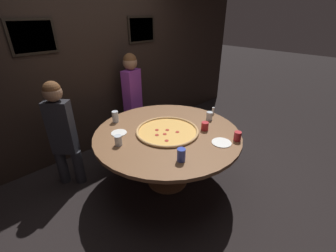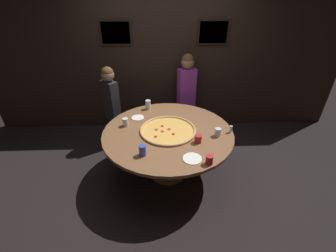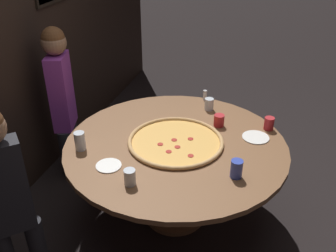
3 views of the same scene
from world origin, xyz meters
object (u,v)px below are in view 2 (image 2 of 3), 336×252
object	(u,v)px
drink_cup_far_left	(198,139)
white_plate_far_back	(192,159)
dining_table	(168,138)
white_plate_left_side	(138,118)
condiment_shaker	(231,129)
drink_cup_front_edge	(148,105)
drink_cup_centre_back	(125,122)
drink_cup_by_shaker	(218,132)
diner_far_right	(186,90)
drink_cup_near_left	(142,150)
drink_cup_far_right	(209,160)
diner_side_right	(111,102)
giant_pizza	(168,130)

from	to	relation	value
drink_cup_far_left	white_plate_far_back	world-z (taller)	drink_cup_far_left
dining_table	white_plate_far_back	distance (m)	0.65
white_plate_left_side	condiment_shaker	distance (m)	1.32
drink_cup_far_left	condiment_shaker	world-z (taller)	drink_cup_far_left
white_plate_left_side	condiment_shaker	bearing A→B (deg)	-19.44
drink_cup_front_edge	drink_cup_centre_back	world-z (taller)	drink_cup_front_edge
drink_cup_by_shaker	diner_far_right	distance (m)	1.36
diner_far_right	drink_cup_front_edge	bearing A→B (deg)	21.63
dining_table	drink_cup_near_left	distance (m)	0.61
drink_cup_far_right	white_plate_left_side	xyz separation A→B (m)	(-0.84, 1.05, -0.05)
drink_cup_front_edge	condiment_shaker	bearing A→B (deg)	-33.50
drink_cup_near_left	diner_far_right	distance (m)	1.82
condiment_shaker	drink_cup_front_edge	bearing A→B (deg)	146.50
drink_cup_far_left	white_plate_left_side	world-z (taller)	drink_cup_far_left
drink_cup_front_edge	drink_cup_far_right	bearing A→B (deg)	-62.38
drink_cup_by_shaker	diner_side_right	distance (m)	1.83
dining_table	condiment_shaker	world-z (taller)	condiment_shaker
drink_cup_by_shaker	drink_cup_front_edge	bearing A→B (deg)	138.66
giant_pizza	drink_cup_front_edge	xyz separation A→B (m)	(-0.29, 0.66, 0.06)
drink_cup_front_edge	drink_cup_far_right	distance (m)	1.51
giant_pizza	drink_cup_far_left	size ratio (longest dim) A/B	7.39
diner_side_right	white_plate_far_back	bearing A→B (deg)	174.12
white_plate_far_back	dining_table	bearing A→B (deg)	112.85
white_plate_far_back	white_plate_left_side	world-z (taller)	same
drink_cup_far_left	drink_cup_by_shaker	size ratio (longest dim) A/B	0.94
drink_cup_centre_back	diner_side_right	xyz separation A→B (m)	(-0.32, 0.71, -0.03)
diner_far_right	drink_cup_far_right	bearing A→B (deg)	74.23
white_plate_far_back	diner_far_right	size ratio (longest dim) A/B	0.15
drink_cup_centre_back	diner_far_right	xyz separation A→B (m)	(0.94, 1.04, 0.03)
condiment_shaker	drink_cup_by_shaker	bearing A→B (deg)	-158.21
dining_table	white_plate_far_back	bearing A→B (deg)	-67.15
giant_pizza	drink_cup_centre_back	size ratio (longest dim) A/B	6.63
condiment_shaker	white_plate_left_side	bearing A→B (deg)	160.56
drink_cup_far_right	drink_cup_by_shaker	distance (m)	0.58
dining_table	giant_pizza	xyz separation A→B (m)	(0.00, 0.00, 0.13)
drink_cup_front_edge	drink_cup_far_left	distance (m)	1.14
drink_cup_far_right	drink_cup_far_left	size ratio (longest dim) A/B	1.05
dining_table	white_plate_left_side	world-z (taller)	white_plate_left_side
dining_table	drink_cup_far_right	distance (m)	0.81
drink_cup_near_left	drink_cup_centre_back	bearing A→B (deg)	112.59
giant_pizza	diner_far_right	bearing A→B (deg)	72.95
giant_pizza	drink_cup_front_edge	bearing A→B (deg)	113.69
condiment_shaker	white_plate_far_back	bearing A→B (deg)	-137.40
drink_cup_near_left	drink_cup_centre_back	xyz separation A→B (m)	(-0.27, 0.66, -0.01)
drink_cup_far_right	diner_side_right	bearing A→B (deg)	130.35
drink_cup_far_left	diner_far_right	world-z (taller)	diner_far_right
drink_cup_near_left	white_plate_left_side	bearing A→B (deg)	98.27
drink_cup_centre_back	diner_far_right	distance (m)	1.40
drink_cup_centre_back	diner_side_right	bearing A→B (deg)	114.32
drink_cup_far_right	drink_cup_centre_back	xyz separation A→B (m)	(-0.99, 0.83, 0.00)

